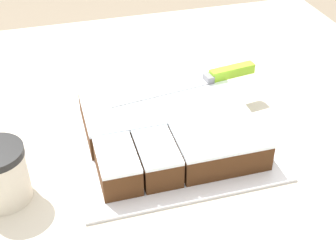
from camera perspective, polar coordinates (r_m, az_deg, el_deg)
The scene contains 4 objects.
cake_board at distance 0.95m, azimuth -0.00°, elevation -1.59°, with size 0.39×0.37×0.01m.
cake at distance 0.93m, azimuth 0.08°, elevation 0.08°, with size 0.32×0.30×0.06m.
knife at distance 1.02m, azimuth 5.65°, elevation 6.01°, with size 0.34×0.07×0.02m.
coffee_cup at distance 0.84m, azimuth -19.81°, elevation -5.56°, with size 0.10×0.10×0.11m.
Camera 1 is at (-0.15, -0.80, 1.49)m, focal length 50.00 mm.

